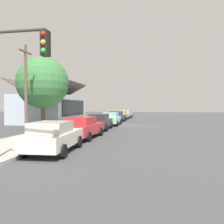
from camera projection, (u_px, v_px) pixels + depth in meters
name	position (u px, v px, depth m)	size (l,w,h in m)	color
ground_plane	(133.00, 125.00, 27.42)	(120.00, 120.00, 0.00)	#424244
sidewalk_curb	(89.00, 124.00, 28.42)	(60.00, 4.20, 0.16)	#A3A099
car_ivory	(54.00, 137.00, 11.44)	(4.48, 2.27, 1.59)	silver
car_cherry	(83.00, 127.00, 16.41)	(4.94, 2.13, 1.59)	red
car_charcoal	(100.00, 122.00, 22.27)	(4.78, 2.10, 1.59)	#2D3035
car_seafoam	(111.00, 119.00, 27.28)	(4.35, 2.09, 1.59)	#9ED1BC
car_navy	(117.00, 116.00, 33.14)	(4.66, 2.22, 1.59)	navy
car_mustard	(122.00, 115.00, 38.17)	(4.39, 2.03, 1.59)	gold
car_skyblue	(126.00, 114.00, 43.56)	(4.56, 2.20, 1.59)	#8CB7E0
storefront_building	(50.00, 108.00, 31.94)	(11.14, 7.29, 5.80)	#ADBCC6
shade_tree	(43.00, 83.00, 23.74)	(5.43, 5.43, 7.53)	brown
traffic_light_main	(2.00, 72.00, 7.41)	(0.37, 2.79, 5.20)	#383833
utility_pole_wooden	(26.00, 87.00, 18.95)	(1.80, 0.24, 7.50)	brown
fire_hydrant_red	(114.00, 117.00, 38.28)	(0.22, 0.22, 0.71)	red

